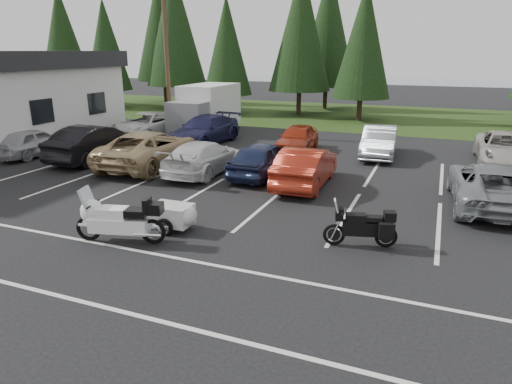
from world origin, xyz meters
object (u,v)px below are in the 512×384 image
(car_far_1, at_px, (205,130))
(car_near_0, at_px, (35,142))
(car_far_4, at_px, (506,149))
(car_near_4, at_px, (263,159))
(car_near_1, at_px, (96,143))
(utility_pole, at_px, (167,54))
(car_far_0, at_px, (146,125))
(cargo_trailer, at_px, (172,217))
(box_truck, at_px, (202,110))
(touring_motorcycle, at_px, (119,216))
(car_far_3, at_px, (379,142))
(car_near_2, at_px, (149,149))
(car_near_3, at_px, (204,157))
(car_near_6, at_px, (491,185))
(car_near_5, at_px, (306,166))
(car_far_2, at_px, (297,138))
(adventure_motorcycle, at_px, (361,223))

(car_far_1, bearing_deg, car_near_0, -132.73)
(car_far_4, bearing_deg, car_near_4, -148.47)
(car_near_0, bearing_deg, car_near_1, -171.36)
(utility_pole, bearing_deg, car_far_1, -32.56)
(car_far_0, relative_size, cargo_trailer, 3.18)
(box_truck, relative_size, touring_motorcycle, 2.04)
(car_far_1, xyz_separation_m, touring_motorcycle, (4.34, -12.85, 0.00))
(car_far_1, distance_m, car_far_3, 9.31)
(car_near_0, relative_size, car_near_2, 0.70)
(utility_pole, bearing_deg, car_near_3, -50.16)
(utility_pole, bearing_deg, car_near_4, -39.44)
(box_truck, relative_size, car_near_6, 1.08)
(touring_motorcycle, bearing_deg, car_near_2, 104.19)
(car_near_4, bearing_deg, car_near_5, 162.95)
(car_near_4, distance_m, car_far_3, 6.75)
(car_far_0, bearing_deg, touring_motorcycle, -56.30)
(car_far_3, xyz_separation_m, car_far_4, (5.49, 0.39, -0.01))
(car_far_0, bearing_deg, car_far_2, -0.90)
(box_truck, xyz_separation_m, car_near_6, (15.37, -8.70, -0.73))
(car_near_2, xyz_separation_m, car_near_5, (7.22, -0.32, -0.05))
(car_near_1, bearing_deg, utility_pole, -83.14)
(utility_pole, height_order, adventure_motorcycle, utility_pole)
(car_far_4, xyz_separation_m, adventure_motorcycle, (-4.48, -11.49, -0.07))
(car_near_6, distance_m, adventure_motorcycle, 5.92)
(car_near_5, bearing_deg, car_far_0, -30.06)
(car_far_0, relative_size, car_far_1, 1.01)
(car_far_0, height_order, touring_motorcycle, touring_motorcycle)
(car_far_3, bearing_deg, car_near_3, -140.45)
(car_far_3, xyz_separation_m, adventure_motorcycle, (1.01, -11.10, -0.07))
(utility_pole, xyz_separation_m, car_near_0, (-2.52, -8.14, -4.02))
(car_near_5, xyz_separation_m, car_far_2, (-2.08, 5.67, -0.06))
(box_truck, xyz_separation_m, car_near_1, (-1.13, -8.26, -0.62))
(car_far_2, height_order, car_far_4, car_far_4)
(car_near_4, xyz_separation_m, car_far_4, (9.38, 5.90, -0.01))
(car_near_1, xyz_separation_m, car_near_6, (16.50, -0.45, -0.10))
(car_far_0, height_order, adventure_motorcycle, car_far_0)
(car_near_2, relative_size, car_near_6, 1.10)
(cargo_trailer, bearing_deg, car_far_2, 87.54)
(car_far_2, height_order, cargo_trailer, car_far_2)
(car_far_4, height_order, adventure_motorcycle, car_far_4)
(car_near_0, bearing_deg, box_truck, -115.48)
(utility_pole, distance_m, car_near_3, 11.12)
(car_near_0, distance_m, cargo_trailer, 12.72)
(utility_pole, height_order, car_far_0, utility_pole)
(car_near_6, bearing_deg, car_near_2, -5.13)
(touring_motorcycle, bearing_deg, utility_pole, 102.65)
(car_near_0, bearing_deg, adventure_motorcycle, 165.58)
(car_far_3, bearing_deg, car_near_0, -162.18)
(car_far_0, height_order, car_far_2, car_far_0)
(car_near_0, distance_m, car_near_3, 9.17)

